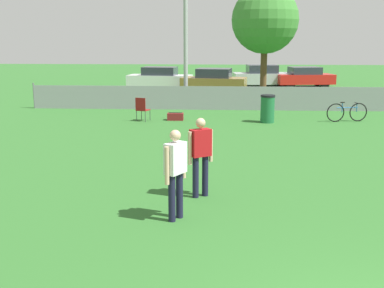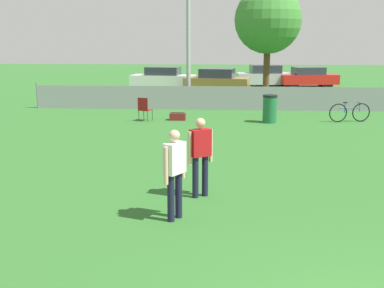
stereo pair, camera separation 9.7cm
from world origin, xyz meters
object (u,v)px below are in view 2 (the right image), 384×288
object	(u,v)px
player_receiver_white	(175,168)
player_thrower_red	(200,152)
parked_car_tan	(217,81)
folding_chair_sideline	(144,108)
parked_car_red	(308,77)
tree_near_pole	(268,20)
parked_car_silver	(265,76)
gear_bag_sideline	(178,117)
bicycle_sideline	(350,112)
trash_bin	(270,109)
parked_car_white	(163,78)

from	to	relation	value
player_receiver_white	player_thrower_red	xyz separation A→B (m)	(0.39, 1.33, 0.00)
player_receiver_white	parked_car_tan	world-z (taller)	player_receiver_white
folding_chair_sideline	parked_car_red	bearing A→B (deg)	-100.74
player_receiver_white	parked_car_tan	distance (m)	21.54
tree_near_pole	player_thrower_red	size ratio (longest dim) A/B	3.48
parked_car_silver	player_thrower_red	bearing A→B (deg)	-103.39
tree_near_pole	parked_car_tan	xyz separation A→B (m)	(-2.55, 5.48, -3.42)
gear_bag_sideline	parked_car_red	world-z (taller)	parked_car_red
folding_chair_sideline	bicycle_sideline	world-z (taller)	folding_chair_sideline
trash_bin	parked_car_red	xyz separation A→B (m)	(3.91, 14.93, 0.13)
gear_bag_sideline	parked_car_white	distance (m)	13.03
folding_chair_sideline	trash_bin	bearing A→B (deg)	-159.95
player_thrower_red	trash_bin	world-z (taller)	player_thrower_red
player_thrower_red	player_receiver_white	bearing A→B (deg)	-139.83
player_thrower_red	trash_bin	bearing A→B (deg)	42.99
folding_chair_sideline	parked_car_white	distance (m)	13.19
trash_bin	parked_car_silver	xyz separation A→B (m)	(1.00, 15.23, 0.16)
folding_chair_sideline	parked_car_tan	size ratio (longest dim) A/B	0.23
gear_bag_sideline	parked_car_tan	size ratio (longest dim) A/B	0.16
gear_bag_sideline	parked_car_white	bearing A→B (deg)	99.97
player_thrower_red	bicycle_sideline	distance (m)	11.17
folding_chair_sideline	parked_car_white	xyz separation A→B (m)	(-0.95, 13.16, 0.15)
folding_chair_sideline	bicycle_sideline	xyz separation A→B (m)	(8.18, 0.38, -0.15)
parked_car_tan	parked_car_silver	bearing A→B (deg)	61.74
parked_car_tan	tree_near_pole	bearing A→B (deg)	-56.47
player_receiver_white	parked_car_tan	bearing A→B (deg)	30.28
folding_chair_sideline	parked_car_tan	world-z (taller)	parked_car_tan
tree_near_pole	trash_bin	world-z (taller)	tree_near_pole
player_receiver_white	tree_near_pole	bearing A→B (deg)	20.97
player_receiver_white	gear_bag_sideline	world-z (taller)	player_receiver_white
tree_near_pole	parked_car_white	xyz separation A→B (m)	(-6.20, 7.81, -3.44)
tree_near_pole	trash_bin	xyz separation A→B (m)	(-0.26, -5.36, -3.58)
player_receiver_white	parked_car_red	distance (m)	26.45
tree_near_pole	parked_car_tan	bearing A→B (deg)	114.96
bicycle_sideline	gear_bag_sideline	distance (m)	6.88
player_receiver_white	parked_car_white	bearing A→B (deg)	39.08
folding_chair_sideline	player_receiver_white	bearing A→B (deg)	122.52
player_receiver_white	parked_car_red	xyz separation A→B (m)	(6.54, 25.63, -0.29)
player_receiver_white	player_thrower_red	bearing A→B (deg)	14.89
bicycle_sideline	trash_bin	world-z (taller)	trash_bin
tree_near_pole	folding_chair_sideline	xyz separation A→B (m)	(-5.25, -5.35, -3.59)
player_receiver_white	folding_chair_sideline	xyz separation A→B (m)	(-2.36, 10.70, -0.43)
parked_car_tan	parked_car_red	distance (m)	7.43
gear_bag_sideline	trash_bin	bearing A→B (deg)	-5.25
bicycle_sideline	parked_car_red	bearing A→B (deg)	75.44
player_receiver_white	folding_chair_sideline	world-z (taller)	player_receiver_white
trash_bin	gear_bag_sideline	size ratio (longest dim) A/B	1.70
parked_car_white	bicycle_sideline	bearing A→B (deg)	-47.61
folding_chair_sideline	parked_car_red	distance (m)	17.38
bicycle_sideline	parked_car_red	world-z (taller)	parked_car_red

